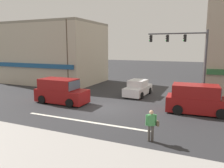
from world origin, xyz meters
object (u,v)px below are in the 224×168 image
at_px(traffic_light_mast, 189,53).
at_px(van_crossing_center, 198,100).
at_px(pedestrian_foreground_with_bag, 151,124).
at_px(van_approaching_near, 61,92).
at_px(utility_pole_near_left, 68,54).
at_px(sedan_crossing_leftbound, 138,88).

xyz_separation_m(traffic_light_mast, van_crossing_center, (0.99, -2.74, -3.30)).
bearing_deg(pedestrian_foreground_with_bag, van_approaching_near, 152.72).
bearing_deg(traffic_light_mast, pedestrian_foreground_with_bag, -96.34).
bearing_deg(pedestrian_foreground_with_bag, van_crossing_center, 72.26).
distance_m(van_approaching_near, pedestrian_foreground_with_bag, 10.19).
height_order(utility_pole_near_left, van_crossing_center, utility_pole_near_left).
height_order(sedan_crossing_leftbound, pedestrian_foreground_with_bag, pedestrian_foreground_with_bag).
bearing_deg(van_approaching_near, van_crossing_center, 7.81).
relative_size(utility_pole_near_left, traffic_light_mast, 1.26).
xyz_separation_m(utility_pole_near_left, traffic_light_mast, (12.90, -1.07, 0.23)).
bearing_deg(van_crossing_center, utility_pole_near_left, 164.68).
height_order(utility_pole_near_left, traffic_light_mast, utility_pole_near_left).
bearing_deg(van_approaching_near, pedestrian_foreground_with_bag, -27.28).
relative_size(traffic_light_mast, van_approaching_near, 1.34).
bearing_deg(utility_pole_near_left, traffic_light_mast, -4.74).
relative_size(van_approaching_near, sedan_crossing_leftbound, 1.10).
bearing_deg(sedan_crossing_leftbound, utility_pole_near_left, -178.49).
bearing_deg(pedestrian_foreground_with_bag, traffic_light_mast, 83.66).
bearing_deg(van_approaching_near, traffic_light_mast, 22.92).
bearing_deg(van_crossing_center, sedan_crossing_leftbound, 145.03).
bearing_deg(sedan_crossing_leftbound, van_approaching_near, -133.71).
relative_size(sedan_crossing_leftbound, pedestrian_foreground_with_bag, 2.52).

